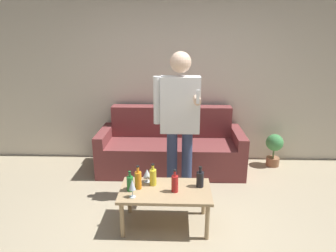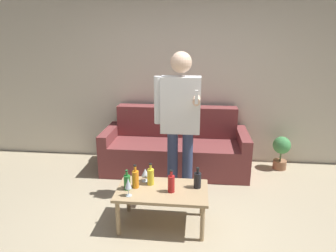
# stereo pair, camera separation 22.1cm
# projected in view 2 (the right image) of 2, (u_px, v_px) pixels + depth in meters

# --- Properties ---
(ground_plane) EXTENTS (16.00, 16.00, 0.00)m
(ground_plane) POSITION_uv_depth(u_px,v_px,m) (167.00, 249.00, 2.81)
(ground_plane) COLOR tan
(wall_back) EXTENTS (8.00, 0.06, 2.70)m
(wall_back) POSITION_uv_depth(u_px,v_px,m) (182.00, 75.00, 4.57)
(wall_back) COLOR beige
(wall_back) RESTS_ON ground_plane
(couch) EXTENTS (2.08, 0.81, 0.91)m
(couch) POSITION_uv_depth(u_px,v_px,m) (175.00, 148.00, 4.45)
(couch) COLOR brown
(couch) RESTS_ON ground_plane
(coffee_table) EXTENTS (0.93, 0.54, 0.41)m
(coffee_table) POSITION_uv_depth(u_px,v_px,m) (162.00, 194.00, 3.08)
(coffee_table) COLOR tan
(coffee_table) RESTS_ON ground_plane
(bottle_orange) EXTENTS (0.07, 0.07, 0.21)m
(bottle_orange) POSITION_uv_depth(u_px,v_px,m) (127.00, 182.00, 3.04)
(bottle_orange) COLOR #23752D
(bottle_orange) RESTS_ON coffee_table
(bottle_green) EXTENTS (0.07, 0.07, 0.25)m
(bottle_green) POSITION_uv_depth(u_px,v_px,m) (135.00, 179.00, 3.08)
(bottle_green) COLOR orange
(bottle_green) RESTS_ON coffee_table
(bottle_dark) EXTENTS (0.07, 0.07, 0.24)m
(bottle_dark) POSITION_uv_depth(u_px,v_px,m) (151.00, 176.00, 3.14)
(bottle_dark) COLOR yellow
(bottle_dark) RESTS_ON coffee_table
(bottle_yellow) EXTENTS (0.07, 0.07, 0.24)m
(bottle_yellow) POSITION_uv_depth(u_px,v_px,m) (171.00, 183.00, 2.99)
(bottle_yellow) COLOR #B21E1E
(bottle_yellow) RESTS_ON coffee_table
(bottle_red) EXTENTS (0.08, 0.08, 0.22)m
(bottle_red) POSITION_uv_depth(u_px,v_px,m) (197.00, 180.00, 3.08)
(bottle_red) COLOR black
(bottle_red) RESTS_ON coffee_table
(wine_glass_near) EXTENTS (0.07, 0.07, 0.19)m
(wine_glass_near) POSITION_uv_depth(u_px,v_px,m) (128.00, 184.00, 2.91)
(wine_glass_near) COLOR silver
(wine_glass_near) RESTS_ON coffee_table
(wine_glass_far) EXTENTS (0.08, 0.08, 0.15)m
(wine_glass_far) POSITION_uv_depth(u_px,v_px,m) (145.00, 173.00, 3.21)
(wine_glass_far) COLOR silver
(wine_glass_far) RESTS_ON coffee_table
(person_standing_front) EXTENTS (0.53, 0.45, 1.77)m
(person_standing_front) POSITION_uv_depth(u_px,v_px,m) (180.00, 116.00, 3.42)
(person_standing_front) COLOR navy
(person_standing_front) RESTS_ON ground_plane
(potted_plant) EXTENTS (0.26, 0.26, 0.50)m
(potted_plant) POSITION_uv_depth(u_px,v_px,m) (281.00, 150.00, 4.44)
(potted_plant) COLOR #936042
(potted_plant) RESTS_ON ground_plane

